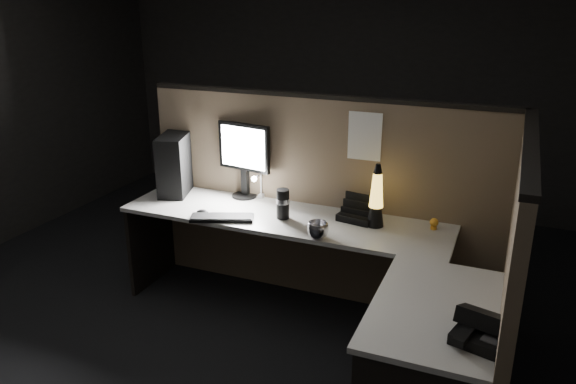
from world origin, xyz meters
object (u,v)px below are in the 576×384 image
at_px(pc_tower, 176,163).
at_px(desk_phone, 483,330).
at_px(keyboard, 222,218).
at_px(monitor, 244,153).
at_px(lava_lamp, 376,201).

height_order(pc_tower, desk_phone, pc_tower).
distance_m(keyboard, desk_phone, 1.93).
relative_size(pc_tower, monitor, 0.81).
relative_size(lava_lamp, desk_phone, 1.48).
relative_size(pc_tower, desk_phone, 1.57).
bearing_deg(desk_phone, monitor, 160.00).
distance_m(monitor, keyboard, 0.58).
bearing_deg(lava_lamp, keyboard, -163.61).
xyz_separation_m(lava_lamp, desk_phone, (0.76, -1.10, -0.12)).
bearing_deg(monitor, keyboard, -73.14).
relative_size(keyboard, desk_phone, 1.48).
distance_m(keyboard, lava_lamp, 1.04).
xyz_separation_m(monitor, lava_lamp, (1.05, -0.19, -0.16)).
distance_m(lava_lamp, desk_phone, 1.34).
relative_size(keyboard, lava_lamp, 1.00).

